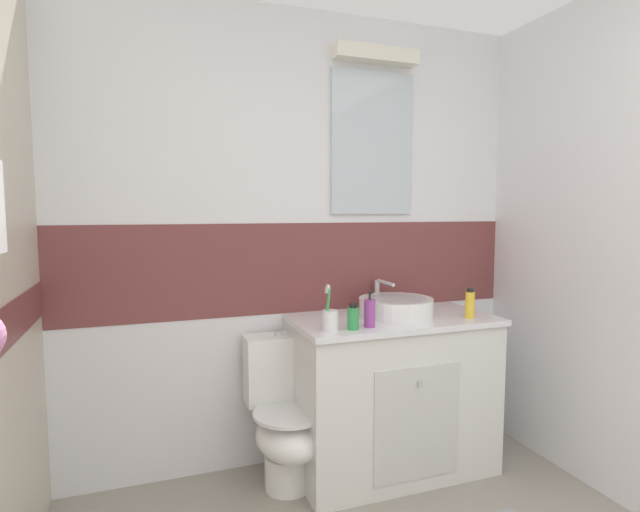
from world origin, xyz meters
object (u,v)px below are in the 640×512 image
Objects in this scene: soap_dispenser at (370,313)px; sink_basin at (396,306)px; lotion_bottle_short at (353,317)px; toothbrush_cup at (330,319)px; toilet at (286,417)px; deodorant_spray_can at (470,304)px.

sink_basin is at bearing 37.04° from soap_dispenser.
soap_dispenser is 0.10m from lotion_bottle_short.
toothbrush_cup reaches higher than lotion_bottle_short.
toilet is 0.66m from lotion_bottle_short.
lotion_bottle_short is 0.69m from deodorant_spray_can.
sink_basin is at bearing 22.25° from toothbrush_cup.
toothbrush_cup reaches higher than deodorant_spray_can.
lotion_bottle_short is 0.79× the size of deodorant_spray_can.
deodorant_spray_can is (0.96, -0.20, 0.57)m from toilet.
soap_dispenser is at bearing 12.54° from lotion_bottle_short.
soap_dispenser is 1.39× the size of lotion_bottle_short.
toothbrush_cup is (-0.45, -0.18, 0.00)m from sink_basin.
soap_dispenser is at bearing -142.96° from sink_basin.
sink_basin is at bearing 153.04° from deodorant_spray_can.
soap_dispenser is (0.21, 0.00, 0.01)m from toothbrush_cup.
sink_basin reaches higher than lotion_bottle_short.
deodorant_spray_can is at bearing 2.28° from lotion_bottle_short.
sink_basin is 0.40m from lotion_bottle_short.
toilet is at bearing 139.86° from lotion_bottle_short.
deodorant_spray_can reaches higher than toilet.
toothbrush_cup is at bearing -179.57° from soap_dispenser.
soap_dispenser is at bearing 0.43° from toothbrush_cup.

